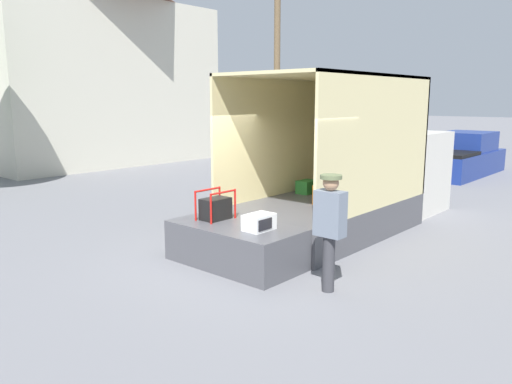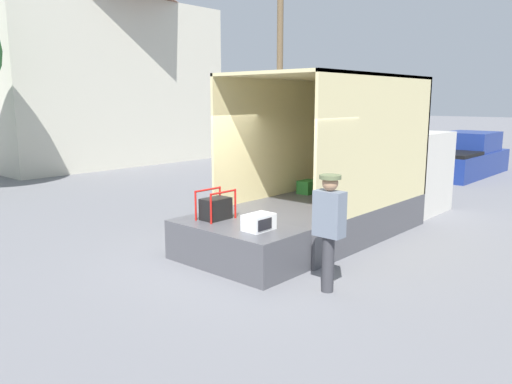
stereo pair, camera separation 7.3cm
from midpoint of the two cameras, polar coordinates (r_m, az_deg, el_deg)
ground_plane at (r=9.13m, az=0.11°, el=-7.32°), size 160.00×160.00×0.00m
box_truck at (r=11.86m, az=11.86°, el=1.14°), size 6.25×2.44×3.28m
tailgate_deck at (r=8.60m, az=-2.58°, el=-6.02°), size 1.22×2.32×0.70m
microwave at (r=8.13m, az=0.10°, el=-3.47°), size 0.51×0.35×0.26m
portable_generator at (r=8.88m, az=-4.80°, el=-1.84°), size 0.63×0.43×0.53m
worker_person at (r=7.29m, az=8.15°, el=-3.25°), size 0.31×0.44×1.75m
pickup_truck_blue at (r=20.35m, az=22.35°, el=3.66°), size 4.91×1.81×1.59m
house_backdrop at (r=24.23m, az=-18.62°, el=14.65°), size 10.36×6.64×9.36m
utility_pole at (r=22.95m, az=2.32°, el=14.48°), size 1.80×0.28×8.46m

